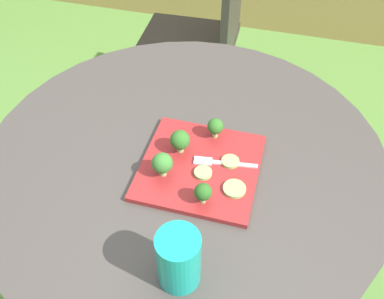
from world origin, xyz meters
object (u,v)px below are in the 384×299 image
(patio_chair, at_px, (206,29))
(fork, at_px, (219,163))
(salad_plate, at_px, (200,167))
(drinking_glass, at_px, (179,261))

(patio_chair, relative_size, fork, 5.81)
(patio_chair, xyz_separation_m, fork, (0.27, -0.98, 0.24))
(salad_plate, relative_size, fork, 1.81)
(patio_chair, distance_m, drinking_glass, 1.33)
(patio_chair, xyz_separation_m, drinking_glass, (0.25, -1.28, 0.28))
(patio_chair, height_order, drinking_glass, patio_chair)
(salad_plate, relative_size, drinking_glass, 2.11)
(drinking_glass, distance_m, fork, 0.30)
(drinking_glass, bearing_deg, patio_chair, 101.23)
(salad_plate, bearing_deg, fork, 22.19)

